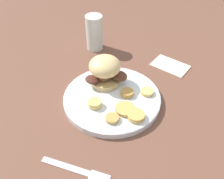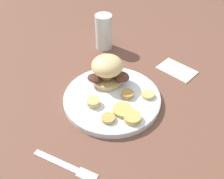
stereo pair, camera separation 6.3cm
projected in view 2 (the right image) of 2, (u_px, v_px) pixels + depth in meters
The scene contains 12 objects.
ground_plane at pixel (112, 101), 0.76m from camera, with size 4.00×4.00×0.00m, color brown.
dinner_plate at pixel (112, 98), 0.76m from camera, with size 0.28×0.28×0.02m.
sandwich at pixel (108, 70), 0.77m from camera, with size 0.13×0.10×0.09m.
potato_round_0 at pixel (108, 118), 0.68m from camera, with size 0.04×0.04×0.01m, color tan.
potato_round_1 at pixel (127, 94), 0.75m from camera, with size 0.04×0.04×0.01m, color #BC8942.
potato_round_2 at pixel (123, 110), 0.70m from camera, with size 0.05×0.05×0.01m, color tan.
potato_round_3 at pixel (148, 95), 0.75m from camera, with size 0.04×0.04×0.01m, color #DBB766.
potato_round_4 at pixel (93, 102), 0.72m from camera, with size 0.04×0.04×0.02m, color #DBB766.
potato_round_5 at pixel (132, 118), 0.68m from camera, with size 0.05×0.05×0.01m, color tan.
fork at pixel (66, 165), 0.60m from camera, with size 0.17×0.03×0.00m.
drinking_glass at pixel (104, 32), 0.94m from camera, with size 0.06×0.06×0.13m.
napkin at pixel (177, 70), 0.87m from camera, with size 0.12×0.08×0.01m, color beige.
Camera 2 is at (-0.26, 0.48, 0.53)m, focal length 42.00 mm.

